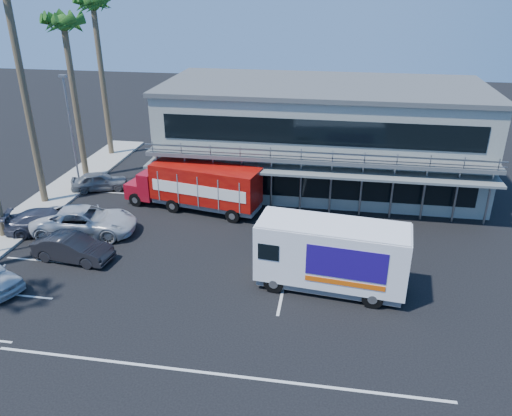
# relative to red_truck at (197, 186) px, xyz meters

# --- Properties ---
(ground) EXTENTS (120.00, 120.00, 0.00)m
(ground) POSITION_rel_red_truck_xyz_m (4.62, -8.63, -1.69)
(ground) COLOR black
(ground) RESTS_ON ground
(building) EXTENTS (22.40, 12.00, 7.30)m
(building) POSITION_rel_red_truck_xyz_m (7.62, 6.31, 1.96)
(building) COLOR gray
(building) RESTS_ON ground
(curb_strip) EXTENTS (3.00, 32.00, 0.16)m
(curb_strip) POSITION_rel_red_truck_xyz_m (-10.38, -2.63, -1.61)
(curb_strip) COLOR #A5A399
(curb_strip) RESTS_ON ground
(palm_d) EXTENTS (2.80, 2.80, 14.75)m
(palm_d) POSITION_rel_red_truck_xyz_m (-10.58, -0.63, 11.11)
(palm_d) COLOR brown
(palm_d) RESTS_ON ground
(palm_e) EXTENTS (2.80, 2.80, 12.25)m
(palm_e) POSITION_rel_red_truck_xyz_m (-10.08, 4.37, 8.88)
(palm_e) COLOR brown
(palm_e) RESTS_ON ground
(palm_f) EXTENTS (2.80, 2.80, 13.25)m
(palm_f) POSITION_rel_red_truck_xyz_m (-10.48, 9.87, 9.78)
(palm_f) COLOR brown
(palm_f) RESTS_ON ground
(light_pole_far) EXTENTS (0.50, 0.25, 8.09)m
(light_pole_far) POSITION_rel_red_truck_xyz_m (-9.58, 2.37, 2.81)
(light_pole_far) COLOR gray
(light_pole_far) RESTS_ON ground
(red_truck) EXTENTS (9.40, 3.91, 3.09)m
(red_truck) POSITION_rel_red_truck_xyz_m (0.00, 0.00, 0.00)
(red_truck) COLOR maroon
(red_truck) RESTS_ON ground
(white_van) EXTENTS (7.35, 3.22, 3.48)m
(white_van) POSITION_rel_red_truck_xyz_m (8.84, -7.93, 0.15)
(white_van) COLOR white
(white_van) RESTS_ON ground
(parked_car_b) EXTENTS (4.47, 1.98, 1.43)m
(parked_car_b) POSITION_rel_red_truck_xyz_m (-4.88, -7.43, -0.98)
(parked_car_b) COLOR black
(parked_car_b) RESTS_ON ground
(parked_car_c) EXTENTS (6.29, 3.52, 1.66)m
(parked_car_c) POSITION_rel_red_truck_xyz_m (-5.63, -4.45, -0.86)
(parked_car_c) COLOR silver
(parked_car_c) RESTS_ON ground
(parked_car_d) EXTENTS (5.31, 3.37, 1.43)m
(parked_car_d) POSITION_rel_red_truck_xyz_m (-7.88, -4.63, -0.97)
(parked_car_d) COLOR #343746
(parked_car_d) RESTS_ON ground
(parked_car_e) EXTENTS (4.23, 2.88, 1.34)m
(parked_car_e) POSITION_rel_red_truck_xyz_m (-7.88, 2.17, -1.02)
(parked_car_e) COLOR slate
(parked_car_e) RESTS_ON ground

